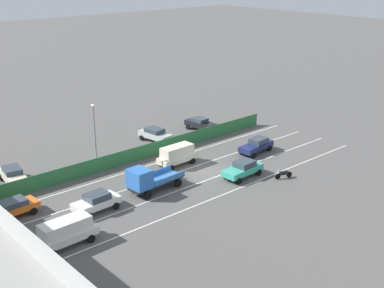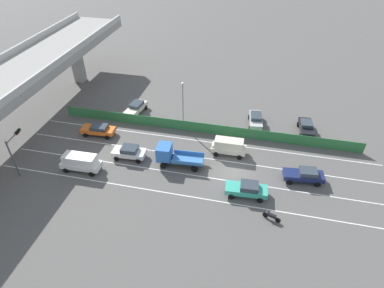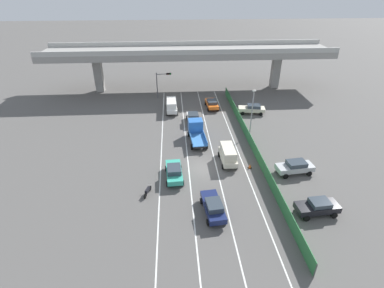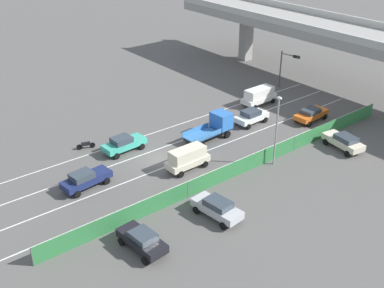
# 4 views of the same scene
# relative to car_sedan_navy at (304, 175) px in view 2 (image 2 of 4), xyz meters

# --- Properties ---
(ground_plane) EXTENTS (300.00, 300.00, 0.00)m
(ground_plane) POSITION_rel_car_sedan_navy_xyz_m (-0.24, 8.19, -0.91)
(ground_plane) COLOR #565451
(lane_line_left_edge) EXTENTS (0.14, 46.11, 0.01)m
(lane_line_left_edge) POSITION_rel_car_sedan_navy_xyz_m (-5.49, 13.24, -0.90)
(lane_line_left_edge) COLOR silver
(lane_line_left_edge) RESTS_ON ground
(lane_line_mid_left) EXTENTS (0.14, 46.11, 0.01)m
(lane_line_mid_left) POSITION_rel_car_sedan_navy_xyz_m (-1.99, 13.24, -0.90)
(lane_line_mid_left) COLOR silver
(lane_line_mid_left) RESTS_ON ground
(lane_line_mid_right) EXTENTS (0.14, 46.11, 0.01)m
(lane_line_mid_right) POSITION_rel_car_sedan_navy_xyz_m (1.51, 13.24, -0.90)
(lane_line_mid_right) COLOR silver
(lane_line_mid_right) RESTS_ON ground
(lane_line_right_edge) EXTENTS (0.14, 46.11, 0.01)m
(lane_line_right_edge) POSITION_rel_car_sedan_navy_xyz_m (5.00, 13.24, -0.90)
(lane_line_right_edge) COLOR silver
(lane_line_right_edge) RESTS_ON ground
(green_fence) EXTENTS (0.10, 42.21, 1.59)m
(green_fence) POSITION_rel_car_sedan_navy_xyz_m (7.04, 13.24, -0.11)
(green_fence) COLOR #2D753D
(green_fence) RESTS_ON ground
(car_sedan_navy) EXTENTS (2.32, 4.79, 1.66)m
(car_sedan_navy) POSITION_rel_car_sedan_navy_xyz_m (0.00, 0.00, 0.00)
(car_sedan_navy) COLOR navy
(car_sedan_navy) RESTS_ON ground
(car_sedan_white) EXTENTS (2.18, 4.27, 1.66)m
(car_sedan_white) POSITION_rel_car_sedan_navy_xyz_m (-0.49, 21.50, 0.01)
(car_sedan_white) COLOR white
(car_sedan_white) RESTS_ON ground
(car_van_white) EXTENTS (2.14, 4.90, 2.16)m
(car_van_white) POSITION_rel_car_sedan_navy_xyz_m (-3.96, 26.34, 0.32)
(car_van_white) COLOR silver
(car_van_white) RESTS_ON ground
(car_van_cream) EXTENTS (2.00, 4.45, 2.18)m
(car_van_cream) POSITION_rel_car_sedan_navy_xyz_m (3.09, 9.29, 0.32)
(car_van_cream) COLOR beige
(car_van_cream) RESTS_ON ground
(car_taxi_teal) EXTENTS (2.21, 4.71, 1.68)m
(car_taxi_teal) POSITION_rel_car_sedan_navy_xyz_m (-3.82, 6.32, 0.01)
(car_taxi_teal) COLOR teal
(car_taxi_teal) RESTS_ON ground
(car_taxi_orange) EXTENTS (2.23, 4.71, 1.52)m
(car_taxi_orange) POSITION_rel_car_sedan_navy_xyz_m (3.34, 27.57, -0.04)
(car_taxi_orange) COLOR orange
(car_taxi_orange) RESTS_ON ground
(flatbed_truck_blue) EXTENTS (2.62, 5.81, 2.63)m
(flatbed_truck_blue) POSITION_rel_car_sedan_navy_xyz_m (-0.43, 15.93, 0.44)
(flatbed_truck_blue) COLOR black
(flatbed_truck_blue) RESTS_ON ground
(motorcycle) EXTENTS (0.84, 1.88, 0.93)m
(motorcycle) POSITION_rel_car_sedan_navy_xyz_m (-6.78, 3.47, -0.45)
(motorcycle) COLOR black
(motorcycle) RESTS_ON ground
(parked_sedan_dark) EXTENTS (4.40, 2.23, 1.60)m
(parked_sedan_dark) POSITION_rel_car_sedan_navy_xyz_m (10.39, -0.71, -0.01)
(parked_sedan_dark) COLOR black
(parked_sedan_dark) RESTS_ON ground
(parked_wagon_silver) EXTENTS (4.62, 2.36, 1.64)m
(parked_wagon_silver) POSITION_rel_car_sedan_navy_xyz_m (10.79, 6.36, 0.01)
(parked_wagon_silver) COLOR #B2B5B7
(parked_wagon_silver) RESTS_ON ground
(parked_sedan_cream) EXTENTS (4.75, 2.55, 1.61)m
(parked_sedan_cream) POSITION_rel_car_sedan_navy_xyz_m (10.03, 24.56, 0.00)
(parked_sedan_cream) COLOR beige
(parked_sedan_cream) RESTS_ON ground
(traffic_light) EXTENTS (2.92, 0.53, 5.10)m
(traffic_light) POSITION_rel_car_sedan_navy_xyz_m (-5.69, 33.22, 2.71)
(traffic_light) COLOR #47474C
(traffic_light) RESTS_ON ground
(street_lamp) EXTENTS (0.60, 0.36, 7.16)m
(street_lamp) POSITION_rel_car_sedan_navy_xyz_m (7.71, 16.47, 3.44)
(street_lamp) COLOR gray
(street_lamp) RESTS_ON ground
(traffic_cone) EXTENTS (0.47, 0.47, 0.56)m
(traffic_cone) POSITION_rel_car_sedan_navy_xyz_m (5.66, 7.80, -0.65)
(traffic_cone) COLOR orange
(traffic_cone) RESTS_ON ground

